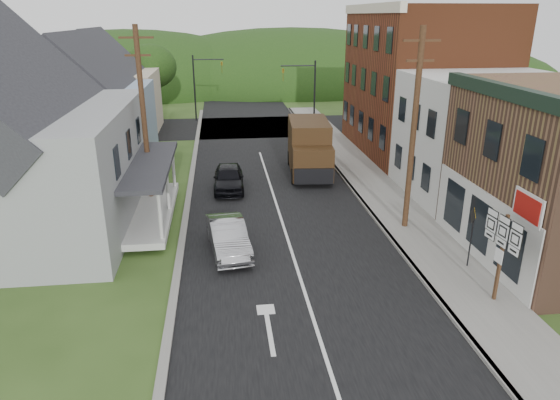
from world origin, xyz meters
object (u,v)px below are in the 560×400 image
object	(u,v)px
dark_sedan	(229,178)
route_sign_cluster	(502,246)
silver_sedan	(228,237)
warning_sign	(472,229)
delivery_van	(309,148)

from	to	relation	value
dark_sedan	route_sign_cluster	world-z (taller)	route_sign_cluster
silver_sedan	dark_sedan	bearing A→B (deg)	80.99
dark_sedan	route_sign_cluster	size ratio (longest dim) A/B	1.31
dark_sedan	warning_sign	world-z (taller)	warning_sign
silver_sedan	dark_sedan	distance (m)	8.02
silver_sedan	delivery_van	xyz separation A→B (m)	(5.29, 10.54, 0.98)
silver_sedan	delivery_van	distance (m)	11.83
route_sign_cluster	silver_sedan	bearing A→B (deg)	144.63
delivery_van	route_sign_cluster	xyz separation A→B (m)	(3.69, -15.64, 0.53)
route_sign_cluster	warning_sign	world-z (taller)	route_sign_cluster
silver_sedan	route_sign_cluster	bearing A→B (deg)	-37.01
delivery_van	route_sign_cluster	size ratio (longest dim) A/B	1.92
silver_sedan	warning_sign	distance (m)	9.67
dark_sedan	delivery_van	xyz separation A→B (m)	(5.07, 2.52, 0.95)
silver_sedan	delivery_van	size ratio (longest dim) A/B	0.68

